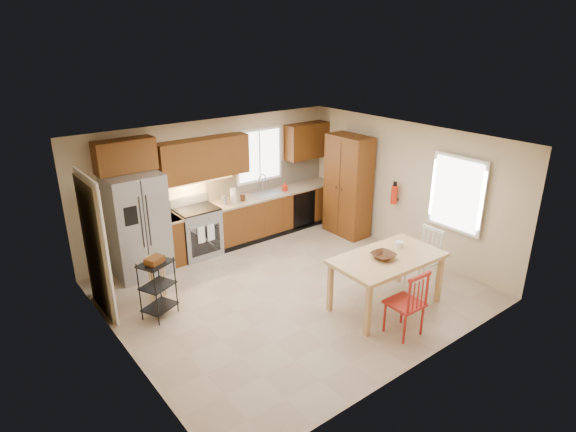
% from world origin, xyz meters
% --- Properties ---
extents(floor, '(5.50, 5.50, 0.00)m').
position_xyz_m(floor, '(0.00, 0.00, 0.00)').
color(floor, tan).
rests_on(floor, ground).
extents(ceiling, '(5.50, 5.00, 0.02)m').
position_xyz_m(ceiling, '(0.00, 0.00, 2.50)').
color(ceiling, silver).
rests_on(ceiling, ground).
extents(wall_back, '(5.50, 0.02, 2.50)m').
position_xyz_m(wall_back, '(0.00, 2.50, 1.25)').
color(wall_back, '#CCB793').
rests_on(wall_back, ground).
extents(wall_front, '(5.50, 0.02, 2.50)m').
position_xyz_m(wall_front, '(0.00, -2.50, 1.25)').
color(wall_front, '#CCB793').
rests_on(wall_front, ground).
extents(wall_left, '(0.02, 5.00, 2.50)m').
position_xyz_m(wall_left, '(-2.75, 0.00, 1.25)').
color(wall_left, '#CCB793').
rests_on(wall_left, ground).
extents(wall_right, '(0.02, 5.00, 2.50)m').
position_xyz_m(wall_right, '(2.75, 0.00, 1.25)').
color(wall_right, '#CCB793').
rests_on(wall_right, ground).
extents(refrigerator, '(0.92, 0.75, 1.82)m').
position_xyz_m(refrigerator, '(-1.70, 2.12, 0.91)').
color(refrigerator, gray).
rests_on(refrigerator, floor).
extents(range_stove, '(0.76, 0.63, 0.92)m').
position_xyz_m(range_stove, '(-0.55, 2.19, 0.46)').
color(range_stove, gray).
rests_on(range_stove, floor).
extents(base_cabinet_narrow, '(0.30, 0.60, 0.90)m').
position_xyz_m(base_cabinet_narrow, '(-1.10, 2.20, 0.45)').
color(base_cabinet_narrow, '#592E10').
rests_on(base_cabinet_narrow, floor).
extents(base_cabinet_run, '(2.92, 0.60, 0.90)m').
position_xyz_m(base_cabinet_run, '(1.29, 2.20, 0.45)').
color(base_cabinet_run, '#592E10').
rests_on(base_cabinet_run, floor).
extents(dishwasher, '(0.60, 0.02, 0.78)m').
position_xyz_m(dishwasher, '(1.85, 1.91, 0.45)').
color(dishwasher, black).
rests_on(dishwasher, floor).
extents(backsplash, '(2.92, 0.03, 0.55)m').
position_xyz_m(backsplash, '(1.29, 2.48, 1.18)').
color(backsplash, beige).
rests_on(backsplash, wall_back).
extents(upper_over_fridge, '(1.00, 0.35, 0.55)m').
position_xyz_m(upper_over_fridge, '(-1.70, 2.33, 2.10)').
color(upper_over_fridge, '#5B330F').
rests_on(upper_over_fridge, wall_back).
extents(upper_left_block, '(1.80, 0.35, 0.75)m').
position_xyz_m(upper_left_block, '(-0.25, 2.33, 1.83)').
color(upper_left_block, '#5B330F').
rests_on(upper_left_block, wall_back).
extents(upper_right_block, '(1.00, 0.35, 0.75)m').
position_xyz_m(upper_right_block, '(2.25, 2.33, 1.83)').
color(upper_right_block, '#5B330F').
rests_on(upper_right_block, wall_back).
extents(window_back, '(1.12, 0.04, 1.12)m').
position_xyz_m(window_back, '(1.10, 2.48, 1.65)').
color(window_back, white).
rests_on(window_back, wall_back).
extents(sink, '(0.62, 0.46, 0.16)m').
position_xyz_m(sink, '(1.10, 2.20, 0.86)').
color(sink, gray).
rests_on(sink, base_cabinet_run).
extents(undercab_glow, '(1.60, 0.30, 0.01)m').
position_xyz_m(undercab_glow, '(-0.55, 2.30, 1.43)').
color(undercab_glow, '#FFBF66').
rests_on(undercab_glow, wall_back).
extents(soap_bottle, '(0.09, 0.09, 0.19)m').
position_xyz_m(soap_bottle, '(1.48, 2.10, 1.00)').
color(soap_bottle, red).
rests_on(soap_bottle, base_cabinet_run).
extents(paper_towel, '(0.12, 0.12, 0.28)m').
position_xyz_m(paper_towel, '(0.25, 2.15, 1.04)').
color(paper_towel, white).
rests_on(paper_towel, base_cabinet_run).
extents(canister_steel, '(0.11, 0.11, 0.18)m').
position_xyz_m(canister_steel, '(0.05, 2.15, 0.99)').
color(canister_steel, gray).
rests_on(canister_steel, base_cabinet_run).
extents(canister_wood, '(0.10, 0.10, 0.14)m').
position_xyz_m(canister_wood, '(0.45, 2.12, 0.97)').
color(canister_wood, '#472813').
rests_on(canister_wood, base_cabinet_run).
extents(pantry, '(0.50, 0.95, 2.10)m').
position_xyz_m(pantry, '(2.43, 1.20, 1.05)').
color(pantry, '#592E10').
rests_on(pantry, floor).
extents(fire_extinguisher, '(0.12, 0.12, 0.36)m').
position_xyz_m(fire_extinguisher, '(2.63, 0.15, 1.10)').
color(fire_extinguisher, red).
rests_on(fire_extinguisher, wall_right).
extents(window_right, '(0.04, 1.02, 1.32)m').
position_xyz_m(window_right, '(2.68, -1.15, 1.45)').
color(window_right, white).
rests_on(window_right, wall_right).
extents(doorway, '(0.04, 0.95, 2.10)m').
position_xyz_m(doorway, '(-2.67, 1.30, 1.05)').
color(doorway, '#8C7A59').
rests_on(doorway, wall_left).
extents(dining_table, '(1.75, 1.02, 0.84)m').
position_xyz_m(dining_table, '(0.86, -1.27, 0.42)').
color(dining_table, tan).
rests_on(dining_table, floor).
extents(chair_red, '(0.49, 0.49, 1.01)m').
position_xyz_m(chair_red, '(0.51, -1.92, 0.51)').
color(chair_red, maroon).
rests_on(chair_red, floor).
extents(chair_white, '(0.49, 0.49, 1.01)m').
position_xyz_m(chair_white, '(1.81, -1.22, 0.51)').
color(chair_white, white).
rests_on(chair_white, floor).
extents(table_bowl, '(0.36, 0.36, 0.09)m').
position_xyz_m(table_bowl, '(0.76, -1.27, 0.85)').
color(table_bowl, '#472813').
rests_on(table_bowl, dining_table).
extents(table_jar, '(0.14, 0.14, 0.16)m').
position_xyz_m(table_jar, '(1.24, -1.16, 0.88)').
color(table_jar, white).
rests_on(table_jar, dining_table).
extents(bar_stool, '(0.45, 0.45, 0.71)m').
position_xyz_m(bar_stool, '(-1.84, 1.11, 0.36)').
color(bar_stool, tan).
rests_on(bar_stool, floor).
extents(utility_cart, '(0.57, 0.52, 0.93)m').
position_xyz_m(utility_cart, '(-2.03, 0.62, 0.47)').
color(utility_cart, black).
rests_on(utility_cart, floor).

